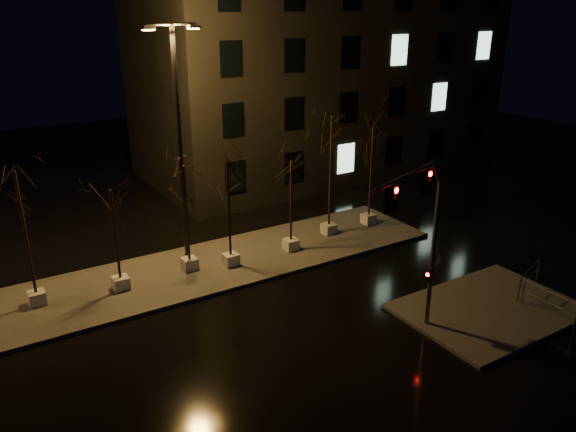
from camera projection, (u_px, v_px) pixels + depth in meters
ground at (285, 324)px, 21.60m from camera, size 90.00×90.00×0.00m
median at (218, 265)px, 26.34m from camera, size 22.00×5.00×0.15m
sidewalk_corner at (489, 309)px, 22.49m from camera, size 7.00×5.00×0.15m
building at (320, 65)px, 40.18m from camera, size 25.00×12.00×15.00m
tree_0 at (20, 202)px, 21.19m from camera, size 1.80×1.80×5.76m
tree_1 at (113, 213)px, 22.73m from camera, size 1.80×1.80×4.55m
tree_2 at (185, 190)px, 24.37m from camera, size 1.80×1.80×5.04m
tree_3 at (228, 186)px, 24.78m from camera, size 1.80×1.80×5.07m
tree_4 at (291, 181)px, 26.54m from camera, size 1.80×1.80×4.66m
tree_5 at (331, 143)px, 28.01m from camera, size 1.80×1.80×6.42m
tree_6 at (372, 148)px, 29.59m from camera, size 1.80×1.80×5.63m
traffic_signal_mast at (423, 227)px, 19.12m from camera, size 5.06×1.75×6.48m
streetlight_main at (179, 130)px, 24.95m from camera, size 2.66×0.68×10.65m
guard_rail_a at (529, 276)px, 23.55m from camera, size 2.35×0.82×1.06m
guard_rail_b at (549, 301)px, 21.52m from camera, size 0.13×2.35×1.11m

